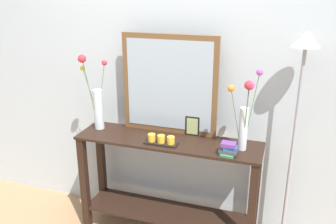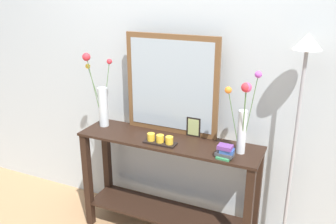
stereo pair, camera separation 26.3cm
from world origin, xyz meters
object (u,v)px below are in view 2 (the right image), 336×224
object	(u,v)px
tall_vase_left	(101,100)
vase_right	(243,116)
floor_lamp	(298,117)
console_table	(168,179)
candle_tray	(160,140)
mirror_leaning	(171,85)
picture_frame_small	(194,127)
book_stack	(225,152)

from	to	relation	value
tall_vase_left	vase_right	world-z (taller)	tall_vase_left
floor_lamp	console_table	bearing A→B (deg)	-173.88
candle_tray	tall_vase_left	bearing A→B (deg)	168.19
vase_right	candle_tray	bearing A→B (deg)	-173.59
candle_tray	floor_lamp	xyz separation A→B (m)	(0.91, 0.18, 0.26)
console_table	candle_tray	xyz separation A→B (m)	(-0.02, -0.09, 0.37)
console_table	floor_lamp	xyz separation A→B (m)	(0.89, 0.10, 0.62)
vase_right	candle_tray	distance (m)	0.63
mirror_leaning	picture_frame_small	world-z (taller)	mirror_leaning
vase_right	console_table	bearing A→B (deg)	177.65
book_stack	mirror_leaning	bearing A→B (deg)	152.59
vase_right	book_stack	world-z (taller)	vase_right
book_stack	floor_lamp	bearing A→B (deg)	26.78
tall_vase_left	candle_tray	bearing A→B (deg)	-11.81
floor_lamp	candle_tray	bearing A→B (deg)	-168.65
mirror_leaning	floor_lamp	distance (m)	0.93
tall_vase_left	floor_lamp	world-z (taller)	floor_lamp
tall_vase_left	picture_frame_small	size ratio (longest dim) A/B	4.05
console_table	picture_frame_small	world-z (taller)	picture_frame_small
floor_lamp	book_stack	bearing A→B (deg)	-153.22
vase_right	floor_lamp	distance (m)	0.35
mirror_leaning	candle_tray	distance (m)	0.43
mirror_leaning	tall_vase_left	xyz separation A→B (m)	(-0.56, -0.12, -0.15)
tall_vase_left	candle_tray	distance (m)	0.62
tall_vase_left	floor_lamp	distance (m)	1.49
candle_tray	picture_frame_small	bearing A→B (deg)	52.36
candle_tray	floor_lamp	bearing A→B (deg)	11.35
mirror_leaning	picture_frame_small	distance (m)	0.36
candle_tray	picture_frame_small	size ratio (longest dim) A/B	1.60
picture_frame_small	tall_vase_left	bearing A→B (deg)	-172.00
candle_tray	mirror_leaning	bearing A→B (deg)	93.96
console_table	vase_right	distance (m)	0.83
vase_right	floor_lamp	xyz separation A→B (m)	(0.33, 0.12, 0.00)
mirror_leaning	book_stack	distance (m)	0.67
candle_tray	picture_frame_small	xyz separation A→B (m)	(0.17, 0.23, 0.05)
picture_frame_small	console_table	bearing A→B (deg)	-137.38
mirror_leaning	picture_frame_small	size ratio (longest dim) A/B	5.01
book_stack	console_table	bearing A→B (deg)	166.38
floor_lamp	mirror_leaning	bearing A→B (deg)	176.54
candle_tray	picture_frame_small	world-z (taller)	picture_frame_small
candle_tray	vase_right	bearing A→B (deg)	6.41
tall_vase_left	picture_frame_small	xyz separation A→B (m)	(0.75, 0.11, -0.15)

